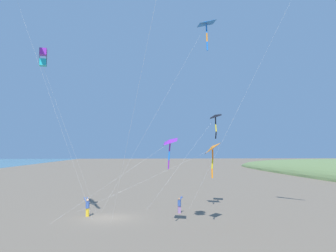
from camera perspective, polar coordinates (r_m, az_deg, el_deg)
The scene contains 8 objects.
ground_plane at distance 31.21m, azimuth -10.00°, elevation -14.93°, with size 600.00×600.00×0.00m, color #756654.
person_adult_flyer at distance 32.16m, azimuth -13.32°, elevation -12.88°, with size 0.61×0.60×1.71m.
person_child_green_jacket at distance 32.93m, azimuth 1.93°, elevation -12.92°, with size 0.51×0.41×1.58m.
kite_delta_purple_drifting at distance 25.18m, azimuth 0.24°, elevation -2.68°, with size 9.88×4.59×6.87m.
kite_delta_teal_far_right at distance 26.75m, azimuth 7.31°, elevation -3.80°, with size 11.97×9.18×6.49m.
kite_delta_white_trailing at distance 28.82m, azimuth 6.37°, elevation 16.62°, with size 9.60×7.51×16.36m.
kite_box_small_distant at distance 30.69m, azimuth -20.16°, elevation 10.72°, with size 4.52×4.64×14.34m.
kite_delta_orange_high_right at distance 35.10m, azimuth 7.89°, elevation 1.55°, with size 7.56×2.10×9.76m.
Camera 1 is at (-1.73, 30.63, 5.69)m, focal length 36.44 mm.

